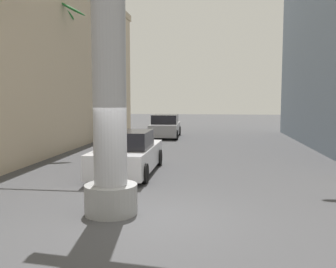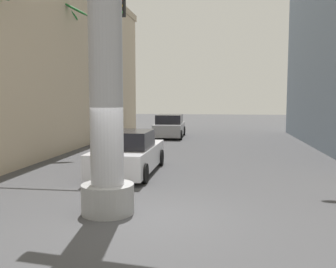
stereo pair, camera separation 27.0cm
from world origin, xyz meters
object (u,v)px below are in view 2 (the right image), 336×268
Objects in this scene: car_lead at (128,154)px; palm_tree_mid_left at (61,64)px; pedestrian_far_left at (107,126)px; car_far at (170,127)px; traffic_light_mast at (48,49)px.

palm_tree_mid_left is (-4.60, 4.77, 3.66)m from car_lead.
car_far is at bearing 40.07° from pedestrian_far_left.
palm_tree_mid_left reaches higher than traffic_light_mast.
car_far is 9.56m from palm_tree_mid_left.
traffic_light_mast is at bearing -71.31° from palm_tree_mid_left.
traffic_light_mast is at bearing -85.22° from pedestrian_far_left.
car_far is at bearing 60.78° from palm_tree_mid_left.
car_lead is at bearing -46.04° from palm_tree_mid_left.
pedestrian_far_left is (-0.78, 9.32, -3.56)m from traffic_light_mast.
traffic_light_mast is 13.17m from car_far.
car_lead is at bearing -88.69° from car_far.
traffic_light_mast is 0.87× the size of palm_tree_mid_left.
traffic_light_mast reaches higher than pedestrian_far_left.
palm_tree_mid_left is at bearing -119.22° from car_far.
palm_tree_mid_left is at bearing 108.69° from traffic_light_mast.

